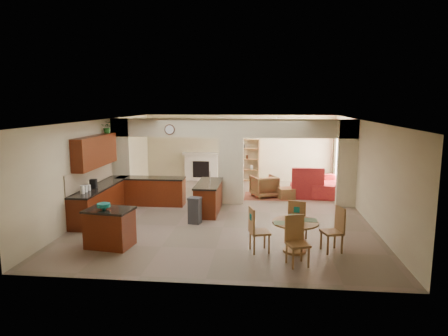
# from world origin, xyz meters

# --- Properties ---
(floor) EXTENTS (10.00, 10.00, 0.00)m
(floor) POSITION_xyz_m (0.00, 0.00, 0.00)
(floor) COLOR #766252
(floor) RESTS_ON ground
(ceiling) EXTENTS (10.00, 10.00, 0.00)m
(ceiling) POSITION_xyz_m (0.00, 0.00, 2.80)
(ceiling) COLOR white
(ceiling) RESTS_ON wall_back
(wall_back) EXTENTS (8.00, 0.00, 8.00)m
(wall_back) POSITION_xyz_m (0.00, 5.00, 1.40)
(wall_back) COLOR beige
(wall_back) RESTS_ON floor
(wall_front) EXTENTS (8.00, 0.00, 8.00)m
(wall_front) POSITION_xyz_m (0.00, -5.00, 1.40)
(wall_front) COLOR beige
(wall_front) RESTS_ON floor
(wall_left) EXTENTS (0.00, 10.00, 10.00)m
(wall_left) POSITION_xyz_m (-4.00, 0.00, 1.40)
(wall_left) COLOR beige
(wall_left) RESTS_ON floor
(wall_right) EXTENTS (0.00, 10.00, 10.00)m
(wall_right) POSITION_xyz_m (4.00, 0.00, 1.40)
(wall_right) COLOR beige
(wall_right) RESTS_ON floor
(partition_left_pier) EXTENTS (0.60, 0.25, 2.80)m
(partition_left_pier) POSITION_xyz_m (-3.70, 1.00, 1.40)
(partition_left_pier) COLOR beige
(partition_left_pier) RESTS_ON floor
(partition_center_pier) EXTENTS (0.80, 0.25, 2.20)m
(partition_center_pier) POSITION_xyz_m (0.00, 1.00, 1.10)
(partition_center_pier) COLOR beige
(partition_center_pier) RESTS_ON floor
(partition_right_pier) EXTENTS (0.60, 0.25, 2.80)m
(partition_right_pier) POSITION_xyz_m (3.70, 1.00, 1.40)
(partition_right_pier) COLOR beige
(partition_right_pier) RESTS_ON floor
(partition_header) EXTENTS (8.00, 0.25, 0.60)m
(partition_header) POSITION_xyz_m (0.00, 1.00, 2.50)
(partition_header) COLOR beige
(partition_header) RESTS_ON partition_center_pier
(kitchen_counter) EXTENTS (2.52, 3.29, 1.48)m
(kitchen_counter) POSITION_xyz_m (-3.26, -0.25, 0.46)
(kitchen_counter) COLOR #441307
(kitchen_counter) RESTS_ON floor
(upper_cabinets) EXTENTS (0.35, 2.40, 0.90)m
(upper_cabinets) POSITION_xyz_m (-3.82, -0.80, 1.92)
(upper_cabinets) COLOR #441307
(upper_cabinets) RESTS_ON wall_left
(peninsula) EXTENTS (0.70, 1.85, 0.91)m
(peninsula) POSITION_xyz_m (-0.60, -0.11, 0.46)
(peninsula) COLOR #441307
(peninsula) RESTS_ON floor
(wall_clock) EXTENTS (0.34, 0.03, 0.34)m
(wall_clock) POSITION_xyz_m (-2.00, 0.85, 2.45)
(wall_clock) COLOR #4A2818
(wall_clock) RESTS_ON partition_header
(rug) EXTENTS (1.60, 1.30, 0.01)m
(rug) POSITION_xyz_m (1.20, 2.10, 0.01)
(rug) COLOR #954E36
(rug) RESTS_ON floor
(fireplace) EXTENTS (1.60, 0.35, 1.20)m
(fireplace) POSITION_xyz_m (-1.60, 4.83, 0.61)
(fireplace) COLOR beige
(fireplace) RESTS_ON floor
(shelving_unit) EXTENTS (1.00, 0.32, 1.80)m
(shelving_unit) POSITION_xyz_m (0.35, 4.82, 0.90)
(shelving_unit) COLOR olive
(shelving_unit) RESTS_ON floor
(window_a) EXTENTS (0.02, 0.90, 1.90)m
(window_a) POSITION_xyz_m (3.97, 2.30, 1.20)
(window_a) COLOR white
(window_a) RESTS_ON wall_right
(window_b) EXTENTS (0.02, 0.90, 1.90)m
(window_b) POSITION_xyz_m (3.97, 4.00, 1.20)
(window_b) COLOR white
(window_b) RESTS_ON wall_right
(glazed_door) EXTENTS (0.02, 0.70, 2.10)m
(glazed_door) POSITION_xyz_m (3.97, 3.15, 1.05)
(glazed_door) COLOR white
(glazed_door) RESTS_ON wall_right
(drape_a_left) EXTENTS (0.10, 0.28, 2.30)m
(drape_a_left) POSITION_xyz_m (3.93, 1.70, 1.20)
(drape_a_left) COLOR #45241B
(drape_a_left) RESTS_ON wall_right
(drape_a_right) EXTENTS (0.10, 0.28, 2.30)m
(drape_a_right) POSITION_xyz_m (3.93, 2.90, 1.20)
(drape_a_right) COLOR #45241B
(drape_a_right) RESTS_ON wall_right
(drape_b_left) EXTENTS (0.10, 0.28, 2.30)m
(drape_b_left) POSITION_xyz_m (3.93, 3.40, 1.20)
(drape_b_left) COLOR #45241B
(drape_b_left) RESTS_ON wall_right
(drape_b_right) EXTENTS (0.10, 0.28, 2.30)m
(drape_b_right) POSITION_xyz_m (3.93, 4.60, 1.20)
(drape_b_right) COLOR #45241B
(drape_b_right) RESTS_ON wall_right
(ceiling_fan) EXTENTS (1.00, 1.00, 0.10)m
(ceiling_fan) POSITION_xyz_m (1.50, 3.00, 2.56)
(ceiling_fan) COLOR white
(ceiling_fan) RESTS_ON ceiling
(kitchen_island) EXTENTS (1.14, 0.88, 0.90)m
(kitchen_island) POSITION_xyz_m (-2.47, -3.29, 0.46)
(kitchen_island) COLOR #441307
(kitchen_island) RESTS_ON floor
(teal_bowl) EXTENTS (0.30, 0.30, 0.14)m
(teal_bowl) POSITION_xyz_m (-2.56, -3.36, 0.98)
(teal_bowl) COLOR #128078
(teal_bowl) RESTS_ON kitchen_island
(trash_can) EXTENTS (0.37, 0.33, 0.68)m
(trash_can) POSITION_xyz_m (-0.82, -1.31, 0.34)
(trash_can) COLOR #313134
(trash_can) RESTS_ON floor
(dining_table) EXTENTS (1.03, 1.03, 0.70)m
(dining_table) POSITION_xyz_m (1.79, -3.20, 0.48)
(dining_table) COLOR olive
(dining_table) RESTS_ON floor
(fruit_bowl) EXTENTS (0.28, 0.28, 0.15)m
(fruit_bowl) POSITION_xyz_m (1.77, -3.16, 0.78)
(fruit_bowl) COLOR #67A423
(fruit_bowl) RESTS_ON dining_table
(sofa) EXTENTS (2.60, 1.21, 0.74)m
(sofa) POSITION_xyz_m (3.30, 2.89, 0.37)
(sofa) COLOR maroon
(sofa) RESTS_ON floor
(chaise) EXTENTS (1.11, 0.91, 0.44)m
(chaise) POSITION_xyz_m (2.58, 2.16, 0.22)
(chaise) COLOR maroon
(chaise) RESTS_ON floor
(armchair) EXTENTS (1.09, 1.10, 0.76)m
(armchair) POSITION_xyz_m (1.09, 2.04, 0.38)
(armchair) COLOR maroon
(armchair) RESTS_ON floor
(ottoman) EXTENTS (0.63, 0.63, 0.38)m
(ottoman) POSITION_xyz_m (1.86, 1.84, 0.19)
(ottoman) COLOR maroon
(ottoman) RESTS_ON floor
(plant) EXTENTS (0.38, 0.34, 0.37)m
(plant) POSITION_xyz_m (-3.82, 0.17, 2.56)
(plant) COLOR #1B4612
(plant) RESTS_ON upper_cabinets
(chair_north) EXTENTS (0.52, 0.52, 1.02)m
(chair_north) POSITION_xyz_m (1.89, -2.50, 0.55)
(chair_north) COLOR olive
(chair_north) RESTS_ON floor
(chair_east) EXTENTS (0.53, 0.53, 1.02)m
(chair_east) POSITION_xyz_m (2.69, -3.07, 0.55)
(chair_east) COLOR olive
(chair_east) RESTS_ON floor
(chair_south) EXTENTS (0.54, 0.54, 1.02)m
(chair_south) POSITION_xyz_m (1.75, -3.88, 0.55)
(chair_south) COLOR olive
(chair_south) RESTS_ON floor
(chair_west) EXTENTS (0.52, 0.52, 1.02)m
(chair_west) POSITION_xyz_m (0.91, -3.29, 0.55)
(chair_west) COLOR olive
(chair_west) RESTS_ON floor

